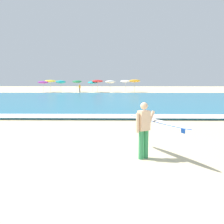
{
  "coord_description": "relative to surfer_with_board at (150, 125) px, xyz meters",
  "views": [
    {
      "loc": [
        1.54,
        -7.91,
        2.39
      ],
      "look_at": [
        1.37,
        1.73,
        1.1
      ],
      "focal_mm": 38.7,
      "sensor_mm": 36.0,
      "label": 1
    }
  ],
  "objects": [
    {
      "name": "ground_plane",
      "position": [
        -2.57,
        0.65,
        -1.03
      ],
      "size": [
        160.0,
        160.0,
        0.0
      ],
      "primitive_type": "plane",
      "color": "beige"
    },
    {
      "name": "sea",
      "position": [
        -2.57,
        21.01,
        -0.96
      ],
      "size": [
        120.0,
        28.0,
        0.14
      ],
      "primitive_type": "cube",
      "color": "teal",
      "rests_on": "ground"
    },
    {
      "name": "surf_foam",
      "position": [
        -2.57,
        7.61,
        -0.89
      ],
      "size": [
        120.0,
        1.72,
        0.01
      ],
      "primitive_type": "cube",
      "color": "white",
      "rests_on": "sea"
    },
    {
      "name": "surfer_with_board",
      "position": [
        0.0,
        0.0,
        0.0
      ],
      "size": [
        1.72,
        2.57,
        1.73
      ],
      "color": "#338E56",
      "rests_on": "ground"
    },
    {
      "name": "beach_umbrella_0",
      "position": [
        -14.81,
        38.1,
        0.87
      ],
      "size": [
        1.99,
        2.03,
        2.21
      ],
      "color": "beige",
      "rests_on": "ground"
    },
    {
      "name": "beach_umbrella_1",
      "position": [
        -13.98,
        40.08,
        1.11
      ],
      "size": [
        2.16,
        2.17,
        2.36
      ],
      "color": "beige",
      "rests_on": "ground"
    },
    {
      "name": "beach_umbrella_2",
      "position": [
        -11.4,
        37.85,
        0.95
      ],
      "size": [
        1.86,
        1.9,
        2.33
      ],
      "color": "beige",
      "rests_on": "ground"
    },
    {
      "name": "beach_umbrella_3",
      "position": [
        -8.76,
        40.27,
        1.0
      ],
      "size": [
        1.86,
        1.88,
        2.32
      ],
      "color": "beige",
      "rests_on": "ground"
    },
    {
      "name": "beach_umbrella_4",
      "position": [
        -5.64,
        39.94,
        0.83
      ],
      "size": [
        1.93,
        1.96,
        2.16
      ],
      "color": "beige",
      "rests_on": "ground"
    },
    {
      "name": "beach_umbrella_5",
      "position": [
        -4.65,
        39.05,
        1.1
      ],
      "size": [
        2.13,
        2.15,
        2.43
      ],
      "color": "beige",
      "rests_on": "ground"
    },
    {
      "name": "beach_umbrella_6",
      "position": [
        -2.23,
        40.18,
        0.95
      ],
      "size": [
        1.96,
        2.0,
        2.33
      ],
      "color": "beige",
      "rests_on": "ground"
    },
    {
      "name": "beach_umbrella_7",
      "position": [
        0.72,
        40.13,
        1.06
      ],
      "size": [
        2.02,
        2.03,
        2.35
      ],
      "color": "beige",
      "rests_on": "ground"
    },
    {
      "name": "beach_umbrella_8",
      "position": [
        2.51,
        40.08,
        1.14
      ],
      "size": [
        2.24,
        2.27,
        2.49
      ],
      "color": "beige",
      "rests_on": "ground"
    },
    {
      "name": "beachgoer_near_row_left",
      "position": [
        -7.95,
        38.39,
        -0.19
      ],
      "size": [
        0.32,
        0.2,
        1.58
      ],
      "color": "#383842",
      "rests_on": "ground"
    }
  ]
}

